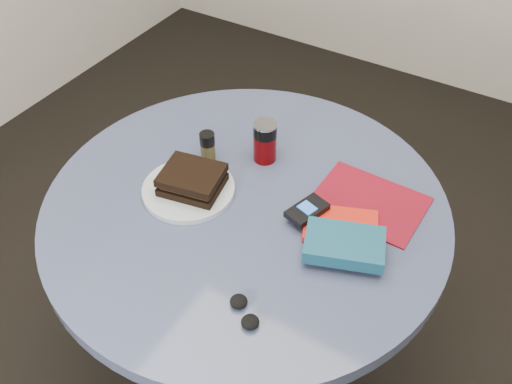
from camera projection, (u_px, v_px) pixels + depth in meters
The scene contains 11 objects.
ground at pixel (248, 361), 1.92m from camera, with size 4.00×4.00×0.00m, color black.
table at pixel (246, 246), 1.51m from camera, with size 1.00×1.00×0.75m.
plate at pixel (189, 190), 1.42m from camera, with size 0.23×0.23×0.01m, color silver.
sandwich at pixel (192, 180), 1.40m from camera, with size 0.17×0.15×0.05m.
soda_can at pixel (265, 141), 1.48m from camera, with size 0.07×0.07×0.12m.
pepper_grinder at pixel (208, 147), 1.48m from camera, with size 0.05×0.05×0.09m.
magazine at pixel (369, 202), 1.40m from camera, with size 0.26×0.20×0.00m, color maroon.
red_book at pixel (341, 226), 1.33m from camera, with size 0.17×0.11×0.01m, color red.
novel at pixel (344, 245), 1.25m from camera, with size 0.17×0.11×0.03m, color navy.
mp3_player at pixel (307, 210), 1.34m from camera, with size 0.08×0.11×0.02m.
headphones at pixel (244, 312), 1.16m from camera, with size 0.10×0.08×0.02m.
Camera 1 is at (0.53, -0.84, 1.74)m, focal length 40.00 mm.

